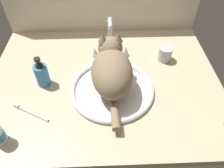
# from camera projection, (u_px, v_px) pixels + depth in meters

# --- Properties ---
(countertop) EXTENTS (1.07, 0.82, 0.03)m
(countertop) POSITION_uv_depth(u_px,v_px,m) (104.00, 81.00, 1.00)
(countertop) COLOR #CCB793
(countertop) RESTS_ON ground
(backsplash_wall) EXTENTS (1.07, 0.02, 0.38)m
(backsplash_wall) POSITION_uv_depth(u_px,v_px,m) (102.00, 4.00, 1.17)
(backsplash_wall) COLOR beige
(backsplash_wall) RESTS_ON ground
(sink_basin) EXTENTS (0.37, 0.37, 0.02)m
(sink_basin) POSITION_uv_depth(u_px,v_px,m) (112.00, 89.00, 0.94)
(sink_basin) COLOR white
(sink_basin) RESTS_ON countertop
(faucet) EXTENTS (0.19, 0.09, 0.22)m
(faucet) POSITION_uv_depth(u_px,v_px,m) (110.00, 43.00, 1.05)
(faucet) COLOR silver
(faucet) RESTS_ON countertop
(cat) EXTENTS (0.18, 0.38, 0.21)m
(cat) POSITION_uv_depth(u_px,v_px,m) (112.00, 69.00, 0.88)
(cat) COLOR #8C755B
(cat) RESTS_ON sink_basin
(soap_pump_bottle) EXTENTS (0.06, 0.06, 0.15)m
(soap_pump_bottle) POSITION_uv_depth(u_px,v_px,m) (42.00, 75.00, 0.93)
(soap_pump_bottle) COLOR teal
(soap_pump_bottle) RESTS_ON countertop
(metal_jar) EXTENTS (0.07, 0.07, 0.07)m
(metal_jar) POSITION_uv_depth(u_px,v_px,m) (165.00, 54.00, 1.06)
(metal_jar) COLOR #B2B5BA
(metal_jar) RESTS_ON countertop
(toothbrush) EXTENTS (0.16, 0.09, 0.02)m
(toothbrush) POSITION_uv_depth(u_px,v_px,m) (30.00, 112.00, 0.86)
(toothbrush) COLOR silver
(toothbrush) RESTS_ON countertop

